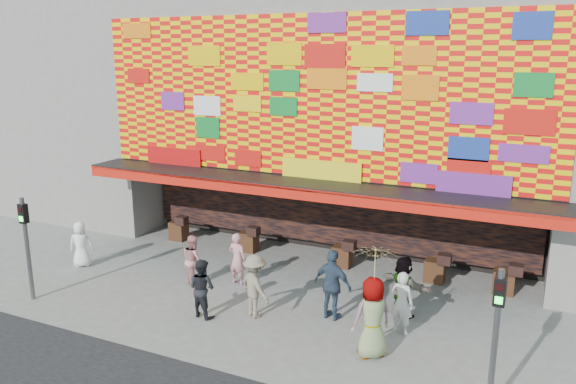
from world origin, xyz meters
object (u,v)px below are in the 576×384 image
(ped_d, at_px, (255,286))
(ped_h, at_px, (402,303))
(ped_g, at_px, (372,318))
(ped_e, at_px, (333,285))
(ped_f, at_px, (403,286))
(signal_left, at_px, (26,237))
(ped_c, at_px, (202,288))
(signal_right, at_px, (496,326))
(ped_i, at_px, (193,260))
(ped_a, at_px, (81,244))
(parasol, at_px, (374,268))
(ped_b, at_px, (237,259))

(ped_d, distance_m, ped_h, 3.82)
(ped_g, bearing_deg, ped_e, -85.45)
(ped_d, relative_size, ped_f, 1.04)
(ped_h, bearing_deg, ped_f, -64.17)
(ped_f, bearing_deg, ped_g, 110.29)
(signal_left, xyz_separation_m, ped_c, (5.01, 1.16, -1.06))
(ped_h, bearing_deg, ped_d, 24.89)
(ped_c, height_order, ped_d, ped_d)
(ped_f, xyz_separation_m, ped_h, (0.20, -0.99, -0.01))
(signal_right, relative_size, ped_i, 1.93)
(ped_a, relative_size, ped_f, 0.92)
(ped_c, relative_size, ped_i, 1.03)
(ped_h, bearing_deg, signal_left, 27.77)
(ped_c, relative_size, ped_e, 0.83)
(ped_f, height_order, ped_h, ped_f)
(ped_i, bearing_deg, ped_f, -135.97)
(ped_f, relative_size, ped_g, 0.86)
(ped_f, bearing_deg, ped_h, 125.64)
(ped_f, height_order, ped_i, ped_f)
(ped_a, bearing_deg, parasol, 139.02)
(ped_f, bearing_deg, ped_c, 49.09)
(ped_d, xyz_separation_m, ped_i, (-2.71, 1.12, -0.09))
(ped_h, relative_size, ped_i, 1.06)
(ped_a, bearing_deg, signal_right, 136.08)
(signal_right, bearing_deg, ped_e, 149.59)
(signal_right, distance_m, ped_g, 3.04)
(ped_g, bearing_deg, ped_b, -67.92)
(ped_c, xyz_separation_m, ped_h, (5.05, 1.28, 0.02))
(ped_a, height_order, ped_f, ped_f)
(ped_g, xyz_separation_m, ped_h, (0.36, 1.37, -0.15))
(ped_e, xyz_separation_m, parasol, (1.49, -1.39, 1.23))
(ped_g, bearing_deg, ped_d, -53.33)
(ped_i, bearing_deg, ped_d, -163.76)
(ped_b, height_order, parasol, parasol)
(signal_left, relative_size, ped_g, 1.55)
(ped_f, relative_size, ped_h, 1.01)
(ped_f, relative_size, ped_i, 1.07)
(ped_g, xyz_separation_m, ped_i, (-6.11, 1.78, -0.19))
(ped_c, distance_m, ped_h, 5.21)
(ped_d, bearing_deg, ped_g, -162.10)
(ped_c, xyz_separation_m, ped_i, (-1.42, 1.69, -0.02))
(ped_h, height_order, parasol, parasol)
(signal_right, distance_m, ped_d, 6.42)
(ped_d, bearing_deg, ped_b, -19.37)
(ped_b, bearing_deg, parasol, 160.81)
(ped_d, bearing_deg, ped_e, -130.15)
(ped_d, xyz_separation_m, ped_h, (3.75, 0.71, -0.04))
(signal_right, distance_m, ped_h, 3.54)
(signal_right, bearing_deg, ped_b, 155.84)
(signal_left, relative_size, ped_a, 1.97)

